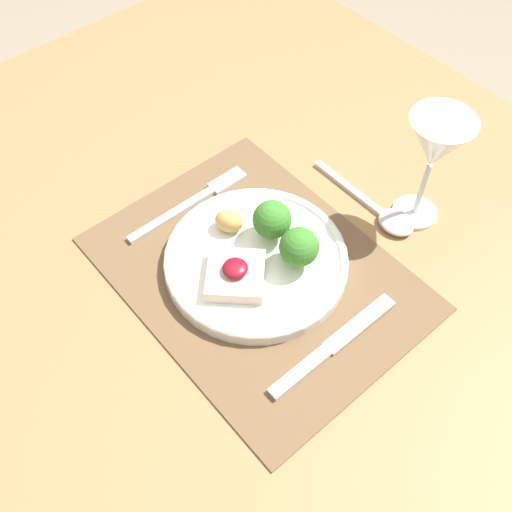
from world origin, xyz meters
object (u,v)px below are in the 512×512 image
at_px(fork, 197,199).
at_px(spoon, 387,215).
at_px(knife, 326,351).
at_px(dinner_plate, 258,256).
at_px(wine_glass_near, 436,147).

distance_m(fork, spoon, 0.28).
xyz_separation_m(fork, knife, (0.30, -0.03, 0.00)).
distance_m(dinner_plate, spoon, 0.20).
relative_size(dinner_plate, fork, 1.21).
xyz_separation_m(fork, spoon, (0.20, 0.19, 0.00)).
bearing_deg(fork, knife, -3.72).
relative_size(dinner_plate, wine_glass_near, 1.41).
relative_size(knife, wine_glass_near, 1.16).
height_order(dinner_plate, spoon, dinner_plate).
bearing_deg(spoon, knife, -67.15).
xyz_separation_m(dinner_plate, fork, (-0.15, 0.01, -0.01)).
bearing_deg(knife, dinner_plate, 169.53).
height_order(dinner_plate, knife, dinner_plate).
height_order(fork, wine_glass_near, wine_glass_near).
bearing_deg(spoon, dinner_plate, -107.53).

